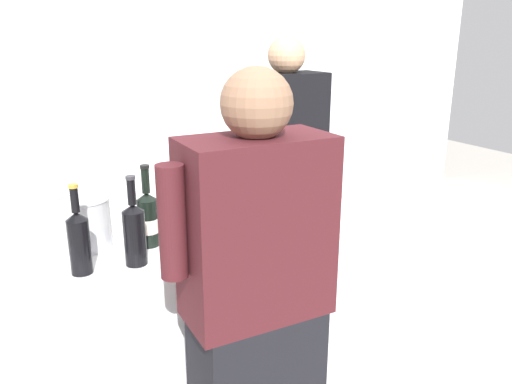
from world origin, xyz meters
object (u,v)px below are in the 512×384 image
(wine_bottle_5, at_px, (79,240))
(wine_bottle_0, at_px, (148,219))
(ice_bucket, at_px, (86,222))
(person_guest, at_px, (256,336))
(wine_bottle_4, at_px, (325,194))
(potted_shrub, at_px, (277,159))
(wine_bottle_3, at_px, (134,232))
(wine_bottle_2, at_px, (216,195))
(person_server, at_px, (284,197))
(wine_glass, at_px, (278,206))
(wine_bottle_1, at_px, (321,179))

(wine_bottle_5, bearing_deg, wine_bottle_0, 23.34)
(ice_bucket, relative_size, person_guest, 0.12)
(person_guest, bearing_deg, wine_bottle_0, 107.52)
(wine_bottle_4, bearing_deg, potted_shrub, 68.11)
(wine_bottle_3, xyz_separation_m, wine_bottle_5, (-0.19, 0.02, -0.00))
(person_guest, bearing_deg, wine_bottle_4, 38.54)
(wine_bottle_2, xyz_separation_m, potted_shrub, (0.96, 1.09, -0.18))
(wine_bottle_2, height_order, wine_bottle_4, wine_bottle_2)
(person_guest, bearing_deg, wine_bottle_5, 136.22)
(wine_bottle_2, bearing_deg, person_server, 34.91)
(person_guest, bearing_deg, wine_bottle_3, 122.79)
(wine_bottle_5, relative_size, wine_glass, 1.75)
(ice_bucket, bearing_deg, person_server, 21.57)
(wine_bottle_2, relative_size, person_server, 0.19)
(wine_bottle_3, xyz_separation_m, person_server, (1.07, 0.72, -0.24))
(wine_bottle_0, bearing_deg, ice_bucket, 155.18)
(wine_bottle_2, height_order, person_server, person_server)
(wine_bottle_0, relative_size, person_guest, 0.19)
(wine_bottle_0, height_order, person_guest, person_guest)
(wine_glass, distance_m, person_server, 0.87)
(wine_bottle_3, bearing_deg, ice_bucket, 117.46)
(ice_bucket, bearing_deg, person_guest, -59.09)
(person_server, bearing_deg, wine_bottle_1, -98.98)
(person_server, height_order, potted_shrub, person_server)
(wine_bottle_0, distance_m, wine_bottle_2, 0.38)
(wine_bottle_5, relative_size, potted_shrub, 0.25)
(wine_glass, xyz_separation_m, potted_shrub, (0.80, 1.36, -0.18))
(wine_bottle_4, xyz_separation_m, potted_shrub, (0.52, 1.30, -0.17))
(wine_bottle_5, distance_m, person_server, 1.46)
(wine_glass, relative_size, potted_shrub, 0.14)
(wine_bottle_4, xyz_separation_m, person_guest, (-0.62, -0.49, -0.26))
(wine_bottle_0, bearing_deg, wine_bottle_1, 7.55)
(wine_bottle_1, bearing_deg, person_server, 81.02)
(wine_bottle_1, distance_m, wine_bottle_4, 0.22)
(wine_bottle_0, bearing_deg, wine_bottle_5, -156.66)
(wine_glass, bearing_deg, wine_bottle_1, 32.20)
(wine_bottle_1, xyz_separation_m, wine_bottle_4, (-0.11, -0.19, -0.01))
(wine_bottle_5, height_order, potted_shrub, potted_shrub)
(wine_bottle_1, xyz_separation_m, person_guest, (-0.73, -0.68, -0.27))
(ice_bucket, xyz_separation_m, person_guest, (0.40, -0.67, -0.25))
(wine_bottle_0, distance_m, ice_bucket, 0.24)
(ice_bucket, height_order, person_guest, person_guest)
(wine_bottle_1, bearing_deg, potted_shrub, 69.71)
(wine_bottle_1, relative_size, person_server, 0.19)
(wine_bottle_5, bearing_deg, wine_bottle_1, 11.50)
(wine_bottle_3, relative_size, wine_glass, 1.80)
(potted_shrub, bearing_deg, wine_bottle_4, -111.89)
(wine_bottle_4, distance_m, person_guest, 0.83)
(wine_bottle_4, xyz_separation_m, ice_bucket, (-1.02, 0.17, -0.01))
(wine_bottle_1, height_order, wine_bottle_4, wine_bottle_1)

